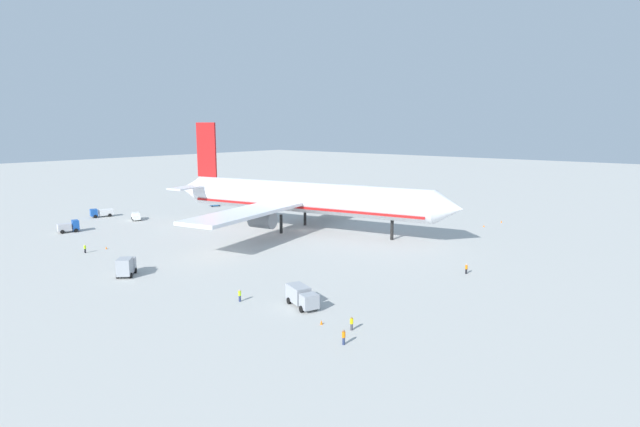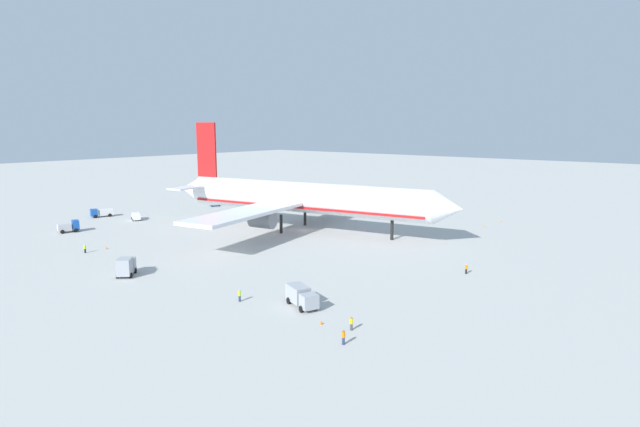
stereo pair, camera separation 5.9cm
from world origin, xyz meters
name	(u,v)px [view 1 (the left image)]	position (x,y,z in m)	size (l,w,h in m)	color
ground_plane	(305,230)	(0.00, 0.00, 0.00)	(600.00, 600.00, 0.00)	#B2B2AD
airliner	(300,198)	(-1.20, -0.28, 7.71)	(74.90, 70.20, 25.32)	white
service_truck_0	(126,266)	(2.22, -47.06, 1.68)	(4.70, 4.68, 3.15)	#999EA5
service_truck_1	(102,212)	(-54.63, -21.69, 1.24)	(3.84, 6.12, 2.28)	#194CA5
service_truck_2	(69,227)	(-40.89, -36.76, 1.34)	(3.54, 4.96, 2.68)	#194CA5
service_truck_3	(302,296)	(34.04, -39.38, 1.49)	(6.38, 4.22, 2.68)	#999EA5
service_van	(136,216)	(-43.21, -18.22, 1.03)	(4.84, 3.52, 1.97)	white
baggage_cart_0	(215,206)	(-45.59, 9.95, 0.27)	(2.50, 3.52, 0.40)	#26598C
ground_worker_0	(352,323)	(44.25, -41.76, 0.86)	(0.46, 0.46, 1.69)	#3F3F47
ground_worker_1	(240,295)	(26.05, -43.50, 0.89)	(0.56, 0.56, 1.74)	navy
ground_worker_2	(466,269)	(44.83, -10.08, 0.87)	(0.57, 0.57, 1.71)	black
ground_worker_3	(85,249)	(-18.43, -43.90, 0.85)	(0.48, 0.48, 1.68)	black
ground_worker_4	(344,337)	(46.02, -45.69, 0.90)	(0.52, 0.52, 1.76)	navy
traffic_cone_0	(404,207)	(1.08, 44.32, 0.28)	(0.36, 0.36, 0.55)	orange
traffic_cone_1	(106,248)	(-18.34, -39.67, 0.28)	(0.36, 0.36, 0.55)	orange
traffic_cone_2	(321,322)	(40.29, -42.69, 0.28)	(0.36, 0.36, 0.55)	orange
traffic_cone_3	(501,222)	(32.39, 39.40, 0.28)	(0.36, 0.36, 0.55)	orange
traffic_cone_4	(484,226)	(31.21, 30.97, 0.28)	(0.36, 0.36, 0.55)	orange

